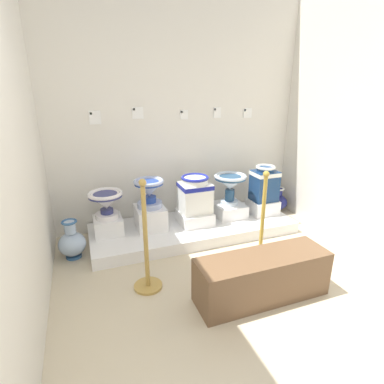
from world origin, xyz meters
TOP-DOWN VIEW (x-y plane):
  - ground_plane at (1.60, 0.71)m, footprint 5.20×5.43m
  - wall_back at (1.60, 2.66)m, footprint 3.40×0.06m
  - wall_left at (-0.03, 1.31)m, footprint 0.06×2.83m
  - wall_right at (3.23, 1.31)m, footprint 0.06×2.83m
  - display_platform at (1.60, 2.16)m, footprint 2.47×0.89m
  - plinth_block_rightmost at (0.59, 2.25)m, footprint 0.31×0.33m
  - antique_toilet_rightmost at (0.59, 2.25)m, footprint 0.38×0.38m
  - plinth_block_broad_patterned at (1.08, 2.22)m, footprint 0.33×0.38m
  - antique_toilet_broad_patterned at (1.08, 2.22)m, footprint 0.35×0.35m
  - plinth_block_leftmost at (1.62, 2.17)m, footprint 0.39×0.40m
  - antique_toilet_leftmost at (1.62, 2.17)m, footprint 0.36×0.34m
  - plinth_block_squat_floral at (2.12, 2.22)m, footprint 0.37×0.38m
  - antique_toilet_squat_floral at (2.12, 2.22)m, footprint 0.40×0.40m
  - plinth_block_tall_cobalt at (2.58, 2.15)m, footprint 0.35×0.31m
  - antique_toilet_tall_cobalt at (2.58, 2.15)m, footprint 0.32×0.27m
  - info_placard_first at (0.59, 2.62)m, footprint 0.13×0.01m
  - info_placard_second at (1.07, 2.62)m, footprint 0.13×0.01m
  - info_placard_third at (1.65, 2.62)m, footprint 0.10×0.01m
  - info_placard_fourth at (2.10, 2.62)m, footprint 0.10×0.01m
  - info_placard_fifth at (2.54, 2.62)m, footprint 0.13×0.01m
  - decorative_vase_corner at (0.20, 2.08)m, footprint 0.28×0.28m
  - decorative_vase_companion at (2.99, 2.40)m, footprint 0.30×0.30m
  - stanchion_post_near_left at (0.83, 1.29)m, footprint 0.26×0.26m
  - stanchion_post_near_right at (2.06, 1.38)m, footprint 0.27×0.27m
  - museum_bench at (1.72, 0.82)m, footprint 1.15×0.36m

SIDE VIEW (x-z plane):
  - ground_plane at x=1.60m, z-range -0.02..0.00m
  - display_platform at x=1.60m, z-range 0.00..0.14m
  - decorative_vase_companion at x=2.99m, z-range -0.02..0.34m
  - decorative_vase_corner at x=0.20m, z-range -0.04..0.39m
  - museum_bench at x=1.72m, z-range 0.00..0.40m
  - plinth_block_leftmost at x=1.62m, z-range 0.14..0.29m
  - plinth_block_squat_floral at x=2.12m, z-range 0.14..0.30m
  - plinth_block_tall_cobalt at x=2.58m, z-range 0.14..0.32m
  - plinth_block_rightmost at x=0.59m, z-range 0.14..0.32m
  - stanchion_post_near_right at x=2.06m, z-range -0.21..0.75m
  - plinth_block_broad_patterned at x=1.08m, z-range 0.14..0.40m
  - stanchion_post_near_left at x=0.83m, z-range -0.21..0.82m
  - antique_toilet_leftmost at x=1.62m, z-range 0.30..0.75m
  - antique_toilet_rightmost at x=0.59m, z-range 0.37..0.68m
  - antique_toilet_tall_cobalt at x=2.58m, z-range 0.33..0.79m
  - antique_toilet_squat_floral at x=2.12m, z-range 0.39..0.78m
  - antique_toilet_broad_patterned at x=1.08m, z-range 0.44..0.78m
  - info_placard_fifth at x=2.54m, z-range 1.34..1.46m
  - info_placard_first at x=0.59m, z-range 1.33..1.48m
  - info_placard_third at x=1.65m, z-range 1.35..1.46m
  - info_placard_fourth at x=2.10m, z-range 1.35..1.48m
  - info_placard_second at x=1.07m, z-range 1.37..1.51m
  - wall_back at x=1.60m, z-range 0.00..2.97m
  - wall_left at x=-0.03m, z-range 0.00..2.97m
  - wall_right at x=3.23m, z-range 0.00..2.97m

